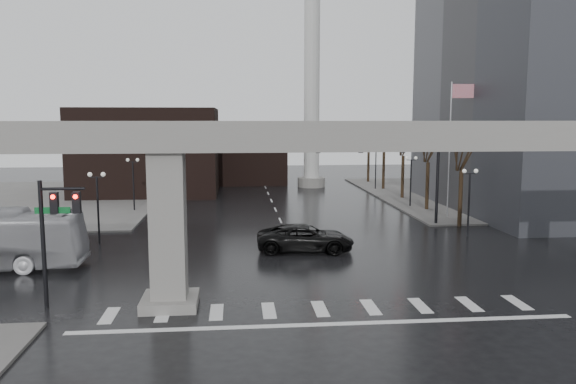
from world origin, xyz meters
name	(u,v)px	position (x,y,z in m)	size (l,w,h in m)	color
ground	(317,302)	(0.00, 0.00, 0.00)	(160.00, 160.00, 0.00)	black
sidewalk_ne	(494,194)	(26.00, 36.00, 0.07)	(28.00, 36.00, 0.15)	slate
sidewalk_nw	(29,201)	(-26.00, 36.00, 0.07)	(28.00, 36.00, 0.15)	slate
elevated_guideway	(345,160)	(1.26, 0.00, 6.88)	(48.00, 2.60, 8.70)	gray
building_far_left	(149,151)	(-14.00, 42.00, 5.00)	(16.00, 14.00, 10.00)	black
building_far_mid	(248,154)	(-2.00, 52.00, 4.00)	(10.00, 10.00, 8.00)	black
smokestack	(312,83)	(6.00, 46.00, 13.35)	(3.60, 3.60, 30.00)	beige
signal_mast_arm	(393,155)	(8.99, 18.80, 5.83)	(12.12, 0.43, 8.00)	black
signal_left_pole	(54,222)	(-12.25, 0.50, 4.07)	(2.30, 0.30, 6.00)	black
flagpole_assembly	(453,133)	(15.29, 22.00, 7.53)	(2.06, 0.12, 12.00)	silver
lamp_right_0	(469,191)	(13.50, 14.00, 3.47)	(1.22, 0.32, 5.11)	black
lamp_right_1	(411,173)	(13.50, 28.00, 3.47)	(1.22, 0.32, 5.11)	black
lamp_right_2	(376,162)	(13.50, 42.00, 3.47)	(1.22, 0.32, 5.11)	black
lamp_left_0	(97,195)	(-13.50, 14.00, 3.47)	(1.22, 0.32, 5.11)	black
lamp_left_1	(133,175)	(-13.50, 28.00, 3.47)	(1.22, 0.32, 5.11)	black
lamp_left_2	(154,164)	(-13.50, 42.00, 3.47)	(1.22, 0.32, 5.11)	black
tree_right_0	(461,193)	(14.53, 18.02, 2.79)	(1.09, 1.58, 7.50)	black
tree_right_1	(428,181)	(14.53, 26.02, 2.85)	(1.09, 1.61, 7.67)	black
tree_right_2	(403,173)	(14.53, 34.02, 2.91)	(1.10, 1.63, 7.85)	black
tree_right_3	(384,166)	(14.53, 42.02, 2.98)	(1.11, 1.66, 8.02)	black
tree_right_4	(369,161)	(14.53, 50.02, 3.04)	(1.12, 1.69, 8.19)	black
pickup_truck	(305,238)	(0.75, 10.45, 0.89)	(2.97, 6.44, 1.79)	black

